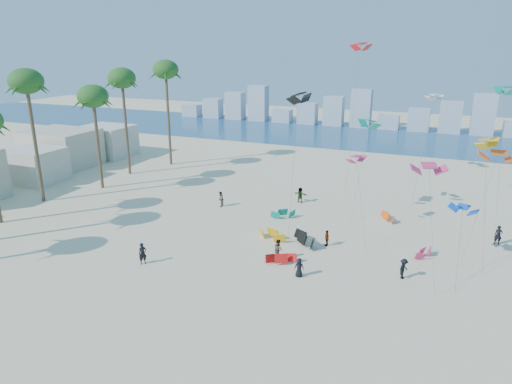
% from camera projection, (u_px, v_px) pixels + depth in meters
% --- Properties ---
extents(ground, '(220.00, 220.00, 0.00)m').
position_uv_depth(ground, '(130.00, 313.00, 32.23)').
color(ground, beige).
rests_on(ground, ground).
extents(ocean, '(220.00, 220.00, 0.00)m').
position_uv_depth(ocean, '(344.00, 134.00, 95.63)').
color(ocean, navy).
rests_on(ocean, ground).
extents(kitesurfer_near, '(0.80, 0.82, 1.90)m').
position_uv_depth(kitesurfer_near, '(143.00, 254.00, 39.14)').
color(kitesurfer_near, black).
rests_on(kitesurfer_near, ground).
extents(kitesurfer_mid, '(1.15, 1.14, 1.87)m').
position_uv_depth(kitesurfer_mid, '(278.00, 250.00, 39.96)').
color(kitesurfer_mid, gray).
rests_on(kitesurfer_mid, ground).
extents(kitesurfers_far, '(29.49, 18.34, 1.85)m').
position_uv_depth(kitesurfers_far, '(321.00, 222.00, 46.17)').
color(kitesurfers_far, black).
rests_on(kitesurfers_far, ground).
extents(grounded_kites, '(16.98, 16.28, 1.06)m').
position_uv_depth(grounded_kites, '(310.00, 235.00, 44.18)').
color(grounded_kites, red).
rests_on(grounded_kites, ground).
extents(flying_kites, '(21.22, 28.61, 18.64)m').
position_uv_depth(flying_kites, '(413.00, 112.00, 45.25)').
color(flying_kites, '#DE316E').
rests_on(flying_kites, ground).
extents(palm_row, '(8.36, 44.80, 15.79)m').
position_uv_depth(palm_row, '(43.00, 96.00, 50.73)').
color(palm_row, brown).
rests_on(palm_row, ground).
extents(beachfront_buildings, '(11.50, 43.00, 6.00)m').
position_uv_depth(beachfront_buildings, '(18.00, 163.00, 61.88)').
color(beachfront_buildings, beige).
rests_on(beachfront_buildings, ground).
extents(distant_skyline, '(85.00, 3.00, 8.40)m').
position_uv_depth(distant_skyline, '(349.00, 113.00, 103.92)').
color(distant_skyline, '#9EADBF').
rests_on(distant_skyline, ground).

